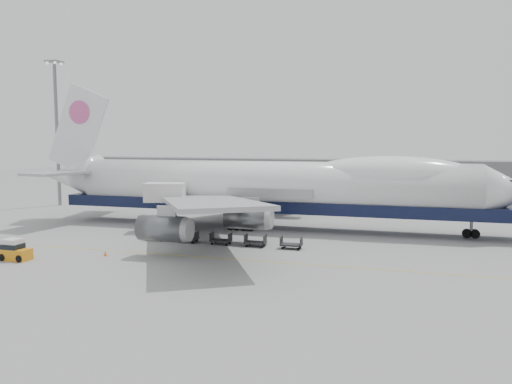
% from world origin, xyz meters
% --- Properties ---
extents(ground, '(260.00, 260.00, 0.00)m').
position_xyz_m(ground, '(0.00, 0.00, 0.00)').
color(ground, gray).
rests_on(ground, ground).
extents(apron_line, '(60.00, 0.15, 0.01)m').
position_xyz_m(apron_line, '(0.00, -6.00, 0.01)').
color(apron_line, gold).
rests_on(apron_line, ground).
extents(hangar, '(110.00, 8.00, 7.00)m').
position_xyz_m(hangar, '(-10.00, 70.00, 3.50)').
color(hangar, slate).
rests_on(hangar, ground).
extents(floodlight_mast, '(2.40, 2.40, 25.43)m').
position_xyz_m(floodlight_mast, '(-42.00, 24.00, 14.27)').
color(floodlight_mast, slate).
rests_on(floodlight_mast, ground).
extents(airliner, '(67.00, 55.30, 19.98)m').
position_xyz_m(airliner, '(0.64, 12.00, 5.62)').
color(airliner, white).
rests_on(airliner, ground).
extents(catering_truck, '(5.94, 4.73, 6.20)m').
position_xyz_m(catering_truck, '(-12.33, 6.35, 3.46)').
color(catering_truck, navy).
rests_on(catering_truck, ground).
extents(baggage_tug, '(2.84, 1.62, 2.07)m').
position_xyz_m(baggage_tug, '(-19.36, -12.17, 0.92)').
color(baggage_tug, orange).
rests_on(baggage_tug, ground).
extents(traffic_cone, '(0.35, 0.35, 0.52)m').
position_xyz_m(traffic_cone, '(-11.80, -8.25, 0.24)').
color(traffic_cone, orange).
rests_on(traffic_cone, ground).
extents(dolly_0, '(2.30, 1.35, 1.30)m').
position_xyz_m(dolly_0, '(-10.56, 0.27, 0.53)').
color(dolly_0, '#2D2D30').
rests_on(dolly_0, ground).
extents(dolly_1, '(2.30, 1.35, 1.30)m').
position_xyz_m(dolly_1, '(-6.52, 0.27, 0.53)').
color(dolly_1, '#2D2D30').
rests_on(dolly_1, ground).
extents(dolly_2, '(2.30, 1.35, 1.30)m').
position_xyz_m(dolly_2, '(-2.48, 0.27, 0.53)').
color(dolly_2, '#2D2D30').
rests_on(dolly_2, ground).
extents(dolly_3, '(2.30, 1.35, 1.30)m').
position_xyz_m(dolly_3, '(1.56, 0.27, 0.53)').
color(dolly_3, '#2D2D30').
rests_on(dolly_3, ground).
extents(dolly_4, '(2.30, 1.35, 1.30)m').
position_xyz_m(dolly_4, '(5.60, 0.27, 0.53)').
color(dolly_4, '#2D2D30').
rests_on(dolly_4, ground).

